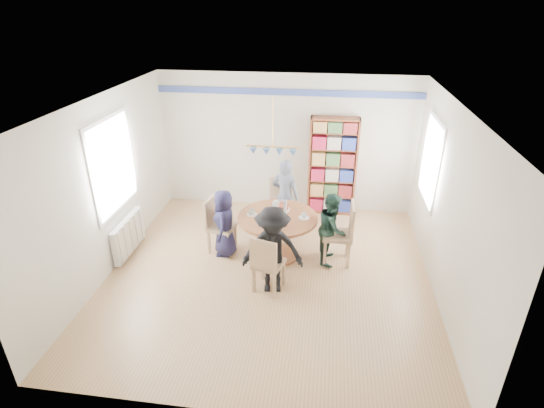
% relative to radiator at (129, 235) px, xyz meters
% --- Properties ---
extents(ground, '(5.00, 5.00, 0.00)m').
position_rel_radiator_xyz_m(ground, '(2.42, -0.30, -0.35)').
color(ground, tan).
extents(room_shell, '(5.00, 5.00, 5.00)m').
position_rel_radiator_xyz_m(room_shell, '(2.16, 0.57, 1.30)').
color(room_shell, white).
rests_on(room_shell, ground).
extents(radiator, '(0.12, 1.00, 0.60)m').
position_rel_radiator_xyz_m(radiator, '(0.00, 0.00, 0.00)').
color(radiator, silver).
rests_on(radiator, ground).
extents(dining_table, '(1.30, 1.30, 0.75)m').
position_rel_radiator_xyz_m(dining_table, '(2.49, 0.27, 0.21)').
color(dining_table, brown).
rests_on(dining_table, ground).
extents(chair_left, '(0.49, 0.49, 0.96)m').
position_rel_radiator_xyz_m(chair_left, '(1.45, 0.33, 0.18)').
color(chair_left, tan).
rests_on(chair_left, ground).
extents(chair_right, '(0.47, 0.47, 1.05)m').
position_rel_radiator_xyz_m(chair_right, '(3.55, 0.24, 0.23)').
color(chair_right, tan).
rests_on(chair_right, ground).
extents(chair_far, '(0.53, 0.53, 0.97)m').
position_rel_radiator_xyz_m(chair_far, '(2.43, 1.29, 0.18)').
color(chair_far, tan).
rests_on(chair_far, ground).
extents(chair_near, '(0.51, 0.51, 0.93)m').
position_rel_radiator_xyz_m(chair_near, '(2.45, -0.71, 0.16)').
color(chair_near, tan).
rests_on(chair_near, ground).
extents(person_left, '(0.42, 0.60, 1.16)m').
position_rel_radiator_xyz_m(person_left, '(1.60, 0.23, 0.23)').
color(person_left, '#191835').
rests_on(person_left, ground).
extents(person_right, '(0.50, 0.62, 1.20)m').
position_rel_radiator_xyz_m(person_right, '(3.38, 0.27, 0.25)').
color(person_right, '#172F26').
rests_on(person_right, ground).
extents(person_far, '(0.58, 0.45, 1.40)m').
position_rel_radiator_xyz_m(person_far, '(2.51, 1.16, 0.35)').
color(person_far, gray).
rests_on(person_far, ground).
extents(person_near, '(0.93, 0.60, 1.36)m').
position_rel_radiator_xyz_m(person_near, '(2.53, -0.65, 0.33)').
color(person_near, black).
rests_on(person_near, ground).
extents(bookshelf, '(0.93, 0.28, 1.94)m').
position_rel_radiator_xyz_m(bookshelf, '(3.34, 2.04, 0.61)').
color(bookshelf, maroon).
rests_on(bookshelf, ground).
extents(tableware, '(1.03, 1.03, 0.27)m').
position_rel_radiator_xyz_m(tableware, '(2.46, 0.30, 0.46)').
color(tableware, white).
rests_on(tableware, dining_table).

